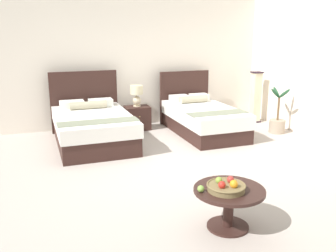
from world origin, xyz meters
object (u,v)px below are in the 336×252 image
Objects in this scene: floor_lamp_corner at (256,97)px; nightstand at (137,118)px; potted_palm at (277,122)px; bed_near_corner at (202,118)px; bed_near_window at (93,127)px; loose_apple at (201,189)px; coffee_table at (229,200)px; fruit_bowl at (226,186)px; table_lamp at (137,94)px.

nightstand is at bearing 174.73° from floor_lamp_corner.
nightstand is 2.99m from potted_palm.
bed_near_corner is at bearing -163.68° from floor_lamp_corner.
bed_near_window is 0.99× the size of bed_near_corner.
floor_lamp_corner reaches higher than loose_apple.
bed_near_window is 2.78× the size of coffee_table.
floor_lamp_corner is (2.79, -0.26, 0.33)m from nightstand.
fruit_bowl is (0.87, -3.69, 0.18)m from bed_near_window.
bed_near_corner is 3.96m from fruit_bowl.
bed_near_window is at bearing -146.21° from nightstand.
bed_near_window reaches higher than fruit_bowl.
floor_lamp_corner is at bearing 54.28° from fruit_bowl.
floor_lamp_corner is (2.93, 4.12, 0.26)m from coffee_table.
table_lamp is 4.44m from fruit_bowl.
bed_near_window is 2.29m from bed_near_corner.
bed_near_corner is 4.01m from loose_apple.
nightstand is (-1.22, 0.72, -0.06)m from bed_near_corner.
bed_near_window is 3.82m from potted_palm.
bed_near_corner is 29.52× the size of loose_apple.
nightstand is 0.53m from table_lamp.
bed_near_corner reaches higher than coffee_table.
bed_near_corner reaches higher than fruit_bowl.
table_lamp is at bearing 88.14° from coffee_table.
nightstand is 4.38m from loose_apple.
potted_palm is at bearing -19.45° from bed_near_corner.
potted_palm is (2.72, -1.25, -0.02)m from nightstand.
bed_near_corner is 1.66m from floor_lamp_corner.
floor_lamp_corner is at bearing -5.27° from nightstand.
loose_apple reaches higher than coffee_table.
bed_near_window is 2.20× the size of potted_palm.
bed_near_corner is at bearing -31.18° from table_lamp.
bed_near_window reaches higher than coffee_table.
fruit_bowl is at bearing -125.72° from floor_lamp_corner.
potted_palm is (-0.07, -0.99, -0.36)m from floor_lamp_corner.
coffee_table is (0.93, -3.66, 0.00)m from bed_near_window.
floor_lamp_corner is at bearing 16.32° from bed_near_corner.
loose_apple is at bearing 174.81° from coffee_table.
bed_near_window reaches higher than loose_apple.
potted_palm is (1.50, -0.53, -0.08)m from bed_near_corner.
bed_near_window is 5.14× the size of fruit_bowl.
potted_palm is (2.91, 3.16, -0.27)m from fruit_bowl.
floor_lamp_corner reaches higher than table_lamp.
fruit_bowl is (-0.20, -4.43, -0.28)m from table_lamp.
bed_near_window is 3.69m from loose_apple.
fruit_bowl reaches higher than coffee_table.
bed_near_corner is at bearing 69.62° from coffee_table.
coffee_table is 0.79× the size of potted_palm.
potted_palm reaches higher than coffee_table.
nightstand is 1.26× the size of fruit_bowl.
potted_palm is at bearing 44.28° from loose_apple.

